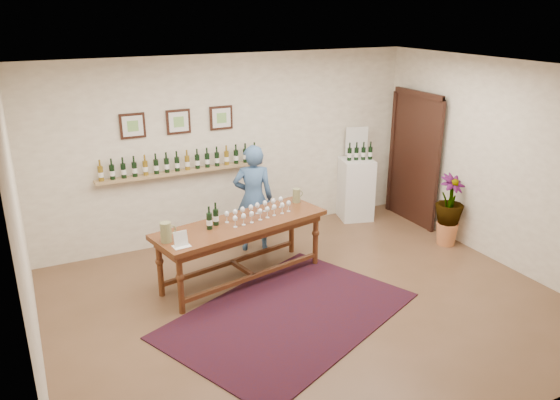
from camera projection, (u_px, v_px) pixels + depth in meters
name	position (u px, v px, depth m)	size (l,w,h in m)	color
ground	(309.00, 304.00, 6.67)	(6.00, 6.00, 0.00)	brown
room_shell	(369.00, 159.00, 8.74)	(6.00, 6.00, 6.00)	white
rug	(289.00, 315.00, 6.43)	(2.84, 1.89, 0.02)	#420F0B
tasting_table	(242.00, 231.00, 7.06)	(2.42, 1.20, 0.82)	#4C2513
table_glasses	(259.00, 211.00, 7.16)	(1.17, 0.27, 0.16)	silver
table_bottles	(212.00, 215.00, 6.80)	(0.29, 0.17, 0.31)	black
pitcher_left	(166.00, 232.00, 6.39)	(0.16, 0.16, 0.24)	olive
pitcher_right	(296.00, 195.00, 7.69)	(0.13, 0.13, 0.20)	olive
menu_card	(181.00, 239.00, 6.29)	(0.20, 0.14, 0.18)	silver
display_pedestal	(356.00, 189.00, 9.22)	(0.52, 0.52, 1.04)	white
pedestal_bottles	(360.00, 152.00, 8.99)	(0.26, 0.07, 0.26)	black
info_sign	(357.00, 141.00, 9.15)	(0.39, 0.02, 0.53)	silver
potted_plant	(449.00, 210.00, 8.17)	(0.56, 0.56, 0.95)	#C37241
person	(253.00, 198.00, 7.93)	(0.58, 0.38, 1.60)	#365680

